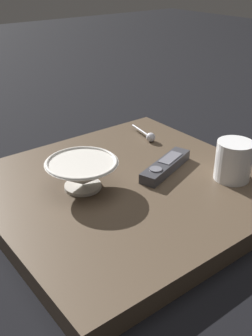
{
  "coord_description": "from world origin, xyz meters",
  "views": [
    {
      "loc": [
        0.51,
        0.65,
        0.52
      ],
      "look_at": [
        -0.02,
        -0.03,
        0.07
      ],
      "focal_mm": 42.44,
      "sensor_mm": 36.0,
      "label": 1
    }
  ],
  "objects_px": {
    "cereal_bowl": "(82,173)",
    "tv_remote_near": "(166,166)",
    "coffee_mug": "(233,161)",
    "teaspoon": "(149,136)"
  },
  "relations": [
    {
      "from": "tv_remote_near",
      "to": "coffee_mug",
      "type": "bearing_deg",
      "value": 127.98
    },
    {
      "from": "cereal_bowl",
      "to": "tv_remote_near",
      "type": "bearing_deg",
      "value": 165.19
    },
    {
      "from": "tv_remote_near",
      "to": "cereal_bowl",
      "type": "bearing_deg",
      "value": -14.81
    },
    {
      "from": "cereal_bowl",
      "to": "coffee_mug",
      "type": "height_order",
      "value": "coffee_mug"
    },
    {
      "from": "cereal_bowl",
      "to": "teaspoon",
      "type": "distance_m",
      "value": 0.32
    },
    {
      "from": "coffee_mug",
      "to": "tv_remote_near",
      "type": "height_order",
      "value": "coffee_mug"
    },
    {
      "from": "cereal_bowl",
      "to": "tv_remote_near",
      "type": "distance_m",
      "value": 0.22
    },
    {
      "from": "coffee_mug",
      "to": "tv_remote_near",
      "type": "bearing_deg",
      "value": -52.02
    },
    {
      "from": "cereal_bowl",
      "to": "tv_remote_near",
      "type": "relative_size",
      "value": 0.88
    },
    {
      "from": "cereal_bowl",
      "to": "teaspoon",
      "type": "height_order",
      "value": "cereal_bowl"
    }
  ]
}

